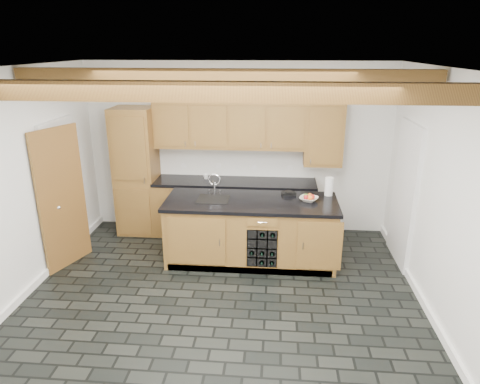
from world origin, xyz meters
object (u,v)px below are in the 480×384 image
Objects in this scene: island at (251,231)px; kitchen_scale at (289,193)px; paper_towel at (329,187)px; fruit_bowl at (309,199)px.

kitchen_scale is at bearing 28.55° from island.
island is at bearing -163.12° from paper_towel.
island is 1.31m from paper_towel.
fruit_bowl is at bearing -52.58° from kitchen_scale.
paper_towel is (0.31, 0.28, 0.10)m from fruit_bowl.
fruit_bowl is (0.28, -0.23, 0.00)m from kitchen_scale.
paper_towel is (0.58, 0.05, 0.11)m from kitchen_scale.
kitchen_scale is 0.36m from fruit_bowl.
fruit_bowl is (0.81, 0.06, 0.50)m from island.
fruit_bowl is at bearing -137.61° from paper_towel.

